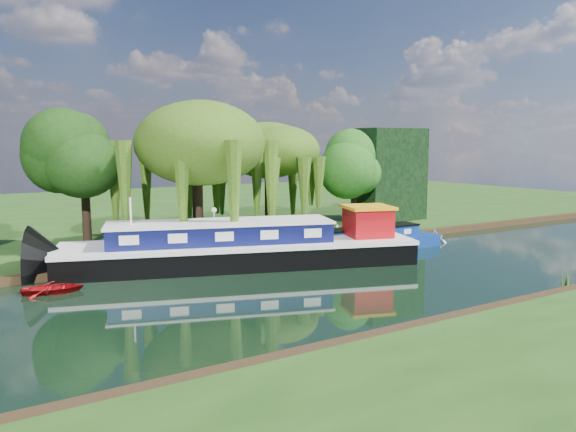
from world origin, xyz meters
TOP-DOWN VIEW (x-y plane):
  - ground at (0.00, 0.00)m, footprint 120.00×120.00m
  - far_bank at (0.00, 34.00)m, footprint 120.00×52.00m
  - dutch_barge at (0.34, 6.05)m, footprint 21.11×10.88m
  - narrowboat at (8.94, 5.51)m, footprint 12.35×2.31m
  - red_dinghy at (-10.32, 5.48)m, footprint 3.25×2.64m
  - white_cruiser at (15.87, 5.61)m, footprint 2.34×2.14m
  - willow_left at (-0.20, 11.53)m, footprint 7.57×7.57m
  - willow_right at (7.21, 14.93)m, footprint 6.18×6.18m
  - tree_far_mid at (-6.60, 15.05)m, footprint 4.98×4.98m
  - tree_far_right at (14.17, 13.10)m, footprint 4.13×4.13m
  - conifer_hedge at (19.00, 14.00)m, footprint 6.00×3.00m
  - lamppost at (0.50, 10.50)m, footprint 0.36×0.36m
  - mooring_posts at (-0.50, 8.40)m, footprint 19.16×0.16m
  - reeds_near at (6.87, -7.57)m, footprint 33.70×1.50m

SIDE VIEW (x-z plane):
  - ground at x=0.00m, z-range 0.00..0.00m
  - red_dinghy at x=-10.32m, z-range -0.30..0.30m
  - white_cruiser at x=15.87m, z-range -0.52..0.52m
  - far_bank at x=0.00m, z-range 0.00..0.45m
  - reeds_near at x=6.87m, z-range 0.00..1.10m
  - narrowboat at x=8.94m, z-range -0.26..1.54m
  - mooring_posts at x=-0.50m, z-range 0.45..1.45m
  - dutch_barge at x=0.34m, z-range -1.10..3.27m
  - lamppost at x=0.50m, z-range 1.14..3.70m
  - conifer_hedge at x=19.00m, z-range 0.45..8.45m
  - tree_far_right at x=14.17m, z-range 1.73..8.49m
  - willow_right at x=7.21m, z-range 2.18..9.70m
  - tree_far_mid at x=-6.60m, z-range 2.00..10.14m
  - willow_left at x=-0.20m, z-range 2.50..11.57m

